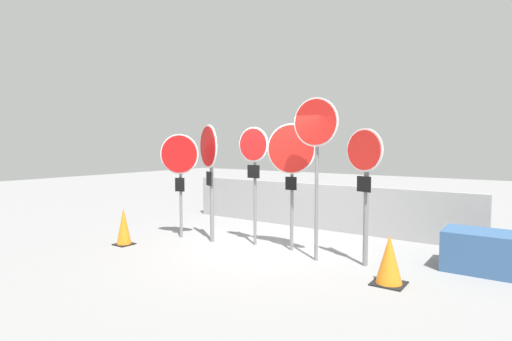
% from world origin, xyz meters
% --- Properties ---
extents(ground_plane, '(40.00, 40.00, 0.00)m').
position_xyz_m(ground_plane, '(0.00, 0.00, 0.00)').
color(ground_plane, gray).
extents(fence_back, '(7.20, 0.12, 1.07)m').
position_xyz_m(fence_back, '(0.00, 2.22, 0.54)').
color(fence_back, gray).
rests_on(fence_back, ground).
extents(stop_sign_0, '(0.78, 0.39, 2.23)m').
position_xyz_m(stop_sign_0, '(-1.97, -0.33, 1.64)').
color(stop_sign_0, slate).
rests_on(stop_sign_0, ground).
extents(stop_sign_1, '(0.79, 0.43, 2.41)m').
position_xyz_m(stop_sign_1, '(-1.22, -0.23, 1.70)').
color(stop_sign_1, slate).
rests_on(stop_sign_1, ground).
extents(stop_sign_2, '(0.69, 0.11, 2.35)m').
position_xyz_m(stop_sign_2, '(-0.31, 0.06, 1.75)').
color(stop_sign_2, slate).
rests_on(stop_sign_2, ground).
extents(stop_sign_3, '(0.93, 0.22, 2.40)m').
position_xyz_m(stop_sign_3, '(0.51, 0.11, 1.77)').
color(stop_sign_3, slate).
rests_on(stop_sign_3, ground).
extents(stop_sign_4, '(0.83, 0.12, 2.80)m').
position_xyz_m(stop_sign_4, '(1.18, -0.22, 2.12)').
color(stop_sign_4, slate).
rests_on(stop_sign_4, ground).
extents(stop_sign_5, '(0.68, 0.25, 2.27)m').
position_xyz_m(stop_sign_5, '(1.98, -0.03, 1.58)').
color(stop_sign_5, slate).
rests_on(stop_sign_5, ground).
extents(traffic_cone_0, '(0.45, 0.45, 0.72)m').
position_xyz_m(traffic_cone_0, '(2.58, -0.66, 0.36)').
color(traffic_cone_0, black).
rests_on(traffic_cone_0, ground).
extents(traffic_cone_1, '(0.34, 0.34, 0.75)m').
position_xyz_m(traffic_cone_1, '(-2.46, -1.41, 0.37)').
color(traffic_cone_1, black).
rests_on(traffic_cone_1, ground).
extents(storage_crate, '(1.05, 0.80, 0.64)m').
position_xyz_m(storage_crate, '(3.57, 0.79, 0.32)').
color(storage_crate, '#335684').
rests_on(storage_crate, ground).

